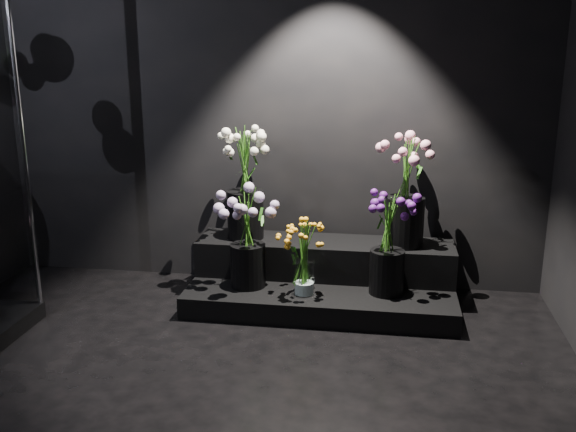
# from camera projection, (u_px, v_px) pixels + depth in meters

# --- Properties ---
(floor) EXTENTS (4.00, 4.00, 0.00)m
(floor) POSITION_uv_depth(u_px,v_px,m) (194.00, 426.00, 3.05)
(floor) COLOR black
(floor) RESTS_ON ground
(wall_back) EXTENTS (4.00, 0.00, 4.00)m
(wall_back) POSITION_uv_depth(u_px,v_px,m) (268.00, 95.00, 4.60)
(wall_back) COLOR black
(wall_back) RESTS_ON floor
(display_riser) EXTENTS (1.81, 0.81, 0.40)m
(display_riser) POSITION_uv_depth(u_px,v_px,m) (323.00, 278.00, 4.51)
(display_riser) COLOR black
(display_riser) RESTS_ON floor
(bouquet_orange_bells) EXTENTS (0.35, 0.35, 0.48)m
(bouquet_orange_bells) POSITION_uv_depth(u_px,v_px,m) (304.00, 258.00, 4.19)
(bouquet_orange_bells) COLOR white
(bouquet_orange_bells) RESTS_ON display_riser
(bouquet_lilac) EXTENTS (0.45, 0.45, 0.68)m
(bouquet_lilac) POSITION_uv_depth(u_px,v_px,m) (247.00, 230.00, 4.30)
(bouquet_lilac) COLOR black
(bouquet_lilac) RESTS_ON display_riser
(bouquet_purple) EXTENTS (0.39, 0.39, 0.68)m
(bouquet_purple) POSITION_uv_depth(u_px,v_px,m) (388.00, 240.00, 4.18)
(bouquet_purple) COLOR black
(bouquet_purple) RESTS_ON display_riser
(bouquet_cream_roses) EXTENTS (0.43, 0.43, 0.79)m
(bouquet_cream_roses) POSITION_uv_depth(u_px,v_px,m) (245.00, 176.00, 4.51)
(bouquet_cream_roses) COLOR black
(bouquet_cream_roses) RESTS_ON display_riser
(bouquet_pink_roses) EXTENTS (0.47, 0.47, 0.74)m
(bouquet_pink_roses) POSITION_uv_depth(u_px,v_px,m) (406.00, 187.00, 4.35)
(bouquet_pink_roses) COLOR black
(bouquet_pink_roses) RESTS_ON display_riser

